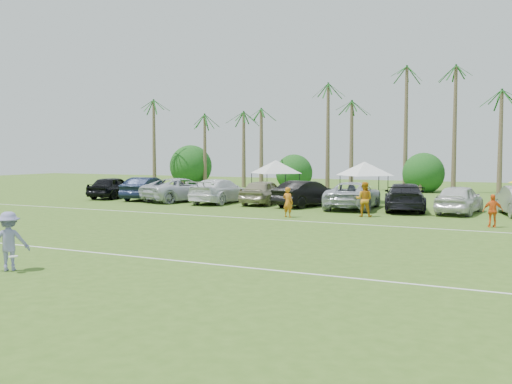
% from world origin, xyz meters
% --- Properties ---
extents(ground, '(120.00, 120.00, 0.00)m').
position_xyz_m(ground, '(0.00, 0.00, 0.00)').
color(ground, '#3C5F1C').
rests_on(ground, ground).
extents(field_lines, '(80.00, 12.10, 0.01)m').
position_xyz_m(field_lines, '(0.00, 8.00, 0.01)').
color(field_lines, white).
rests_on(field_lines, ground).
extents(palm_tree_0, '(2.40, 2.40, 8.90)m').
position_xyz_m(palm_tree_0, '(-22.00, 38.00, 7.48)').
color(palm_tree_0, brown).
rests_on(palm_tree_0, ground).
extents(palm_tree_1, '(2.40, 2.40, 9.90)m').
position_xyz_m(palm_tree_1, '(-17.00, 38.00, 8.35)').
color(palm_tree_1, brown).
rests_on(palm_tree_1, ground).
extents(palm_tree_2, '(2.40, 2.40, 10.90)m').
position_xyz_m(palm_tree_2, '(-12.00, 38.00, 9.21)').
color(palm_tree_2, brown).
rests_on(palm_tree_2, ground).
extents(palm_tree_3, '(2.40, 2.40, 11.90)m').
position_xyz_m(palm_tree_3, '(-8.00, 38.00, 10.06)').
color(palm_tree_3, brown).
rests_on(palm_tree_3, ground).
extents(palm_tree_4, '(2.40, 2.40, 8.90)m').
position_xyz_m(palm_tree_4, '(-4.00, 38.00, 7.48)').
color(palm_tree_4, brown).
rests_on(palm_tree_4, ground).
extents(palm_tree_5, '(2.40, 2.40, 9.90)m').
position_xyz_m(palm_tree_5, '(0.00, 38.00, 8.35)').
color(palm_tree_5, brown).
rests_on(palm_tree_5, ground).
extents(palm_tree_6, '(2.40, 2.40, 10.90)m').
position_xyz_m(palm_tree_6, '(4.00, 38.00, 9.21)').
color(palm_tree_6, brown).
rests_on(palm_tree_6, ground).
extents(palm_tree_7, '(2.40, 2.40, 11.90)m').
position_xyz_m(palm_tree_7, '(8.00, 38.00, 10.06)').
color(palm_tree_7, brown).
rests_on(palm_tree_7, ground).
extents(palm_tree_8, '(2.40, 2.40, 8.90)m').
position_xyz_m(palm_tree_8, '(13.00, 38.00, 7.48)').
color(palm_tree_8, brown).
rests_on(palm_tree_8, ground).
extents(bush_tree_0, '(4.00, 4.00, 4.00)m').
position_xyz_m(bush_tree_0, '(-19.00, 39.00, 1.80)').
color(bush_tree_0, brown).
rests_on(bush_tree_0, ground).
extents(bush_tree_1, '(4.00, 4.00, 4.00)m').
position_xyz_m(bush_tree_1, '(-6.00, 39.00, 1.80)').
color(bush_tree_1, brown).
rests_on(bush_tree_1, ground).
extents(bush_tree_2, '(4.00, 4.00, 4.00)m').
position_xyz_m(bush_tree_2, '(6.00, 39.00, 1.80)').
color(bush_tree_2, brown).
rests_on(bush_tree_2, ground).
extents(sideline_player_a, '(0.68, 0.51, 1.69)m').
position_xyz_m(sideline_player_a, '(2.74, 15.41, 0.85)').
color(sideline_player_a, orange).
rests_on(sideline_player_a, ground).
extents(sideline_player_b, '(1.01, 0.82, 1.96)m').
position_xyz_m(sideline_player_b, '(6.48, 17.56, 0.98)').
color(sideline_player_b, orange).
rests_on(sideline_player_b, ground).
extents(sideline_player_c, '(1.01, 0.65, 1.60)m').
position_xyz_m(sideline_player_c, '(13.28, 15.79, 0.80)').
color(sideline_player_c, orange).
rests_on(sideline_player_c, ground).
extents(canopy_tent_left, '(4.33, 4.33, 3.50)m').
position_xyz_m(canopy_tent_left, '(-2.96, 26.57, 3.00)').
color(canopy_tent_left, black).
rests_on(canopy_tent_left, ground).
extents(canopy_tent_right, '(4.25, 4.25, 3.44)m').
position_xyz_m(canopy_tent_right, '(4.12, 26.25, 2.95)').
color(canopy_tent_right, black).
rests_on(canopy_tent_right, ground).
extents(frisbee_player, '(1.32, 1.29, 1.82)m').
position_xyz_m(frisbee_player, '(0.64, -1.55, 0.91)').
color(frisbee_player, '#7E7BAF').
rests_on(frisbee_player, ground).
extents(parked_car_0, '(2.71, 5.28, 1.72)m').
position_xyz_m(parked_car_0, '(-14.80, 21.60, 0.86)').
color(parked_car_0, black).
rests_on(parked_car_0, ground).
extents(parked_car_1, '(2.52, 5.42, 1.72)m').
position_xyz_m(parked_car_1, '(-11.56, 21.69, 0.86)').
color(parked_car_1, black).
rests_on(parked_car_1, ground).
extents(parked_car_2, '(4.65, 6.77, 1.72)m').
position_xyz_m(parked_car_2, '(-8.32, 21.56, 0.86)').
color(parked_car_2, silver).
rests_on(parked_car_2, ground).
extents(parked_car_3, '(2.42, 5.93, 1.72)m').
position_xyz_m(parked_car_3, '(-5.08, 21.56, 0.86)').
color(parked_car_3, white).
rests_on(parked_car_3, ground).
extents(parked_car_4, '(2.24, 5.13, 1.72)m').
position_xyz_m(parked_car_4, '(-1.85, 22.06, 0.86)').
color(parked_car_4, gray).
rests_on(parked_car_4, ground).
extents(parked_car_5, '(3.27, 5.52, 1.72)m').
position_xyz_m(parked_car_5, '(1.39, 21.82, 0.86)').
color(parked_car_5, black).
rests_on(parked_car_5, ground).
extents(parked_car_6, '(3.44, 6.43, 1.72)m').
position_xyz_m(parked_car_6, '(4.63, 21.72, 0.86)').
color(parked_car_6, '#AFB4BF').
rests_on(parked_car_6, ground).
extents(parked_car_7, '(3.66, 6.31, 1.72)m').
position_xyz_m(parked_car_7, '(7.87, 21.81, 0.86)').
color(parked_car_7, black).
rests_on(parked_car_7, ground).
extents(parked_car_8, '(2.58, 5.24, 1.72)m').
position_xyz_m(parked_car_8, '(11.10, 21.60, 0.86)').
color(parked_car_8, silver).
rests_on(parked_car_8, ground).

